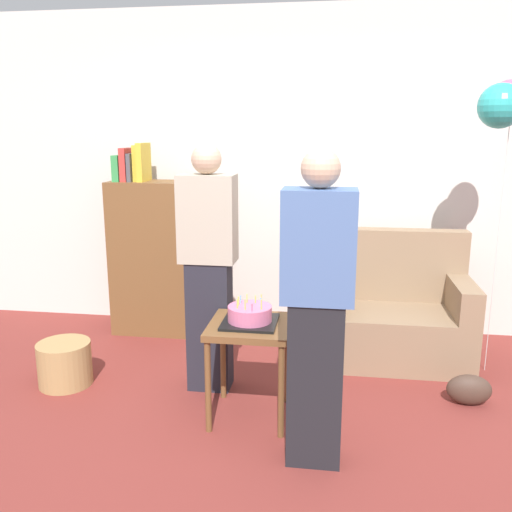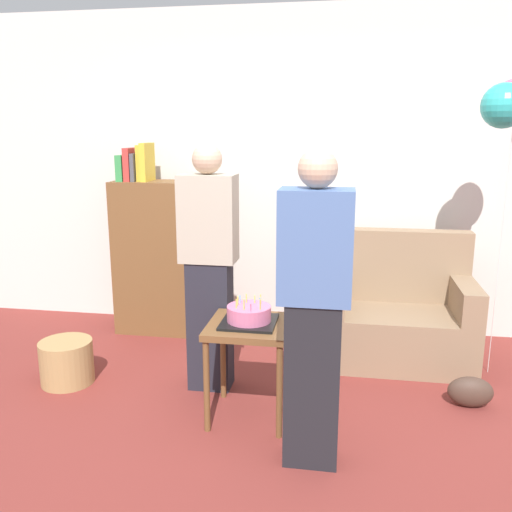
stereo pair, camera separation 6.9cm
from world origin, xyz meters
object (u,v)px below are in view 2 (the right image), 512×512
object	(u,v)px
couch	(396,315)
wicker_basket	(67,362)
person_blowing_candles	(209,268)
handbag	(470,392)
person_holding_cake	(314,311)
balloon_bunch	(508,103)
side_table	(249,338)
bookshelf	(163,255)
birthday_cake	(249,315)

from	to	relation	value
couch	wicker_basket	bearing A→B (deg)	-160.20
person_blowing_candles	handbag	size ratio (longest dim) A/B	5.82
couch	person_holding_cake	xyz separation A→B (m)	(-0.54, -1.45, 0.49)
handbag	balloon_bunch	world-z (taller)	balloon_bunch
couch	wicker_basket	distance (m)	2.42
wicker_basket	couch	bearing A→B (deg)	19.80
couch	balloon_bunch	bearing A→B (deg)	-18.55
person_holding_cake	wicker_basket	world-z (taller)	person_holding_cake
wicker_basket	handbag	world-z (taller)	wicker_basket
side_table	person_holding_cake	size ratio (longest dim) A/B	0.37
handbag	bookshelf	bearing A→B (deg)	157.14
birthday_cake	wicker_basket	world-z (taller)	birthday_cake
side_table	person_blowing_candles	world-z (taller)	person_blowing_candles
birthday_cake	wicker_basket	bearing A→B (deg)	169.77
person_blowing_candles	bookshelf	bearing A→B (deg)	118.36
couch	balloon_bunch	distance (m)	1.66
balloon_bunch	person_holding_cake	bearing A→B (deg)	-132.33
side_table	birthday_cake	world-z (taller)	birthday_cake
wicker_basket	handbag	bearing A→B (deg)	2.19
balloon_bunch	couch	bearing A→B (deg)	161.45
side_table	birthday_cake	xyz separation A→B (m)	(0.00, -0.00, 0.14)
side_table	balloon_bunch	world-z (taller)	balloon_bunch
birthday_cake	handbag	size ratio (longest dim) A/B	1.14
person_blowing_candles	wicker_basket	size ratio (longest dim) A/B	4.53
bookshelf	side_table	size ratio (longest dim) A/B	2.69
birthday_cake	balloon_bunch	xyz separation A→B (m)	(1.54, 0.86, 1.23)
couch	birthday_cake	distance (m)	1.45
side_table	balloon_bunch	bearing A→B (deg)	29.06
birthday_cake	wicker_basket	xyz separation A→B (m)	(-1.33, 0.24, -0.50)
wicker_basket	balloon_bunch	distance (m)	3.41
person_holding_cake	wicker_basket	bearing A→B (deg)	-5.56
side_table	person_blowing_candles	xyz separation A→B (m)	(-0.33, 0.35, 0.32)
balloon_bunch	person_blowing_candles	bearing A→B (deg)	-164.96
person_blowing_candles	balloon_bunch	world-z (taller)	balloon_bunch
couch	birthday_cake	size ratio (longest dim) A/B	3.44
bookshelf	birthday_cake	xyz separation A→B (m)	(0.99, -1.33, -0.03)
bookshelf	person_holding_cake	bearing A→B (deg)	-51.10
birthday_cake	person_blowing_candles	world-z (taller)	person_blowing_candles
person_holding_cake	handbag	distance (m)	1.41
bookshelf	person_holding_cake	size ratio (longest dim) A/B	0.99
couch	bookshelf	xyz separation A→B (m)	(-1.94, 0.27, 0.34)
birthday_cake	person_blowing_candles	xyz separation A→B (m)	(-0.33, 0.35, 0.18)
person_holding_cake	handbag	bearing A→B (deg)	-127.83
person_blowing_candles	birthday_cake	bearing A→B (deg)	-52.98
bookshelf	handbag	bearing A→B (deg)	-22.86
bookshelf	birthday_cake	size ratio (longest dim) A/B	5.03
bookshelf	side_table	distance (m)	1.67
wicker_basket	handbag	distance (m)	2.69
side_table	balloon_bunch	distance (m)	2.24
side_table	person_holding_cake	xyz separation A→B (m)	(0.40, -0.39, 0.32)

